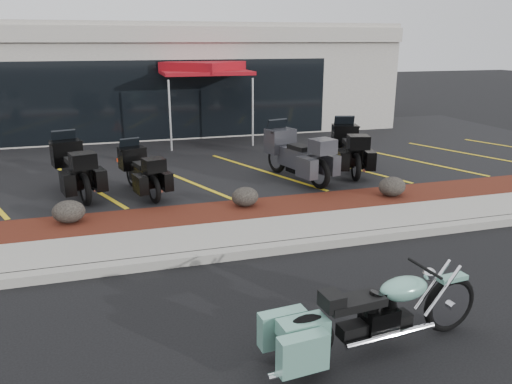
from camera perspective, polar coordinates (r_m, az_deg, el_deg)
name	(u,v)px	position (r m, az deg, el deg)	size (l,w,h in m)	color
ground	(234,284)	(7.40, -2.57, -10.46)	(90.00, 90.00, 0.00)	black
curb	(220,255)	(8.16, -4.13, -7.19)	(24.00, 0.25, 0.15)	gray
sidewalk	(211,239)	(8.79, -5.14, -5.39)	(24.00, 1.20, 0.15)	gray
mulch_bed	(199,217)	(9.89, -6.54, -2.82)	(24.00, 1.20, 0.16)	#350C0C
upper_lot	(166,158)	(15.04, -10.23, 3.87)	(26.00, 9.60, 0.15)	black
dealership_building	(145,77)	(20.96, -12.59, 12.71)	(18.00, 8.16, 4.00)	#A09A90
boulder_left	(69,212)	(9.86, -20.62, -2.11)	(0.59, 0.50, 0.42)	black
boulder_mid	(245,197)	(10.15, -1.26, -0.54)	(0.56, 0.46, 0.39)	black
boulder_right	(392,186)	(11.20, 15.28, 0.61)	(0.60, 0.50, 0.43)	black
hero_cruiser	(450,296)	(6.50, 21.31, -11.03)	(2.73, 0.69, 0.96)	#6FAC99
touring_black_front	(66,158)	(12.25, -20.87, 3.60)	(2.28, 0.87, 1.32)	black
touring_black_mid	(131,163)	(11.78, -14.08, 3.27)	(1.97, 0.75, 1.15)	black
touring_grey	(277,146)	(12.68, 2.41, 5.26)	(2.38, 0.91, 1.38)	#313237
touring_black_rear	(343,140)	(13.73, 9.96, 5.83)	(2.30, 0.88, 1.34)	black
traffic_cone	(123,153)	(14.62, -14.96, 4.36)	(0.35, 0.35, 0.43)	red
popup_canopy	(203,69)	(16.82, -6.06, 13.79)	(3.34, 3.34, 2.60)	silver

